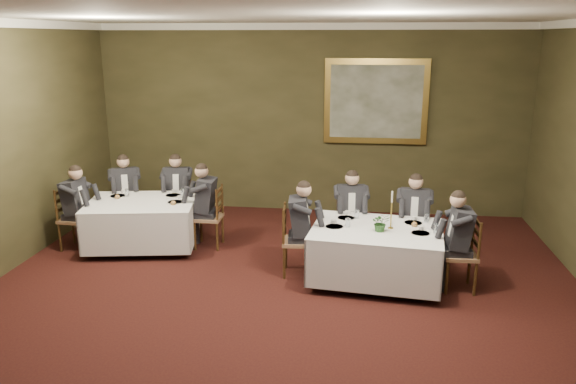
% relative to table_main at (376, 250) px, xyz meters
% --- Properties ---
extents(ground, '(10.00, 10.00, 0.00)m').
position_rel_table_main_xyz_m(ground, '(-1.21, -1.79, -0.45)').
color(ground, black).
rests_on(ground, ground).
extents(ceiling, '(8.00, 10.00, 0.10)m').
position_rel_table_main_xyz_m(ceiling, '(-1.21, -1.79, 3.05)').
color(ceiling, silver).
rests_on(ceiling, back_wall).
extents(back_wall, '(8.00, 0.10, 3.50)m').
position_rel_table_main_xyz_m(back_wall, '(-1.21, 3.21, 1.30)').
color(back_wall, '#312D18').
rests_on(back_wall, ground).
extents(crown_molding, '(8.00, 10.00, 0.12)m').
position_rel_table_main_xyz_m(crown_molding, '(-1.21, -1.79, 2.99)').
color(crown_molding, white).
rests_on(crown_molding, back_wall).
extents(table_main, '(1.88, 1.51, 0.67)m').
position_rel_table_main_xyz_m(table_main, '(0.00, 0.00, 0.00)').
color(table_main, black).
rests_on(table_main, ground).
extents(table_second, '(1.86, 1.53, 0.67)m').
position_rel_table_main_xyz_m(table_second, '(-3.65, 0.83, -0.00)').
color(table_second, black).
rests_on(table_second, ground).
extents(chair_main_backleft, '(0.48, 0.46, 1.00)m').
position_rel_table_main_xyz_m(chair_main_backleft, '(-0.37, 0.94, -0.17)').
color(chair_main_backleft, '#8A6546').
rests_on(chair_main_backleft, ground).
extents(diner_main_backleft, '(0.45, 0.52, 1.35)m').
position_rel_table_main_xyz_m(diner_main_backleft, '(-0.37, 0.93, 0.06)').
color(diner_main_backleft, black).
rests_on(diner_main_backleft, chair_main_backleft).
extents(chair_main_backright, '(0.48, 0.46, 1.00)m').
position_rel_table_main_xyz_m(chair_main_backright, '(0.56, 0.84, -0.17)').
color(chair_main_backright, '#8A6546').
rests_on(chair_main_backright, ground).
extents(diner_main_backright, '(0.45, 0.51, 1.35)m').
position_rel_table_main_xyz_m(diner_main_backright, '(0.56, 0.83, 0.06)').
color(diner_main_backright, black).
rests_on(diner_main_backright, chair_main_backright).
extents(chair_main_endleft, '(0.45, 0.47, 1.00)m').
position_rel_table_main_xyz_m(chair_main_endleft, '(-1.10, 0.12, -0.17)').
color(chair_main_endleft, '#8A6546').
rests_on(chair_main_endleft, ground).
extents(diner_main_endleft, '(0.51, 0.44, 1.35)m').
position_rel_table_main_xyz_m(diner_main_endleft, '(-1.09, 0.12, 0.06)').
color(diner_main_endleft, black).
rests_on(diner_main_endleft, chair_main_endleft).
extents(chair_main_endright, '(0.43, 0.45, 1.00)m').
position_rel_table_main_xyz_m(chair_main_endright, '(1.10, -0.12, -0.17)').
color(chair_main_endright, '#8A6546').
rests_on(chair_main_endright, ground).
extents(diner_main_endright, '(0.49, 0.43, 1.35)m').
position_rel_table_main_xyz_m(diner_main_endright, '(1.09, -0.12, 0.06)').
color(diner_main_endright, black).
rests_on(diner_main_endright, chair_main_endright).
extents(chair_sec_backleft, '(0.57, 0.56, 1.00)m').
position_rel_table_main_xyz_m(chair_sec_backleft, '(-4.23, 1.60, -0.17)').
color(chair_sec_backleft, '#8A6546').
rests_on(chair_sec_backleft, ground).
extents(diner_sec_backleft, '(0.56, 0.60, 1.35)m').
position_rel_table_main_xyz_m(diner_sec_backleft, '(-4.23, 1.59, 0.06)').
color(diner_sec_backleft, black).
rests_on(diner_sec_backleft, chair_sec_backleft).
extents(chair_sec_backright, '(0.50, 0.48, 1.00)m').
position_rel_table_main_xyz_m(chair_sec_backright, '(-3.35, 1.75, -0.17)').
color(chair_sec_backright, '#8A6546').
rests_on(chair_sec_backright, ground).
extents(diner_sec_backright, '(0.46, 0.53, 1.35)m').
position_rel_table_main_xyz_m(diner_sec_backright, '(-3.35, 1.74, 0.06)').
color(diner_sec_backright, black).
rests_on(diner_sec_backright, chair_sec_backright).
extents(chair_sec_endright, '(0.43, 0.45, 1.00)m').
position_rel_table_main_xyz_m(chair_sec_endright, '(-2.61, 1.01, -0.17)').
color(chair_sec_endright, '#8A6546').
rests_on(chair_sec_endright, ground).
extents(diner_sec_endright, '(0.49, 0.42, 1.35)m').
position_rel_table_main_xyz_m(diner_sec_endright, '(-2.62, 1.01, 0.06)').
color(diner_sec_endright, black).
rests_on(diner_sec_endright, chair_sec_endright).
extents(chair_sec_endleft, '(0.45, 0.47, 1.00)m').
position_rel_table_main_xyz_m(chair_sec_endleft, '(-4.68, 0.66, -0.17)').
color(chair_sec_endleft, '#8A6546').
rests_on(chair_sec_endleft, ground).
extents(diner_sec_endleft, '(0.50, 0.44, 1.35)m').
position_rel_table_main_xyz_m(diner_sec_endleft, '(-4.67, 0.66, 0.06)').
color(diner_sec_endleft, black).
rests_on(diner_sec_endleft, chair_sec_endleft).
extents(centerpiece, '(0.27, 0.24, 0.26)m').
position_rel_table_main_xyz_m(centerpiece, '(0.04, -0.11, 0.45)').
color(centerpiece, '#2D5926').
rests_on(centerpiece, table_main).
extents(candlestick, '(0.08, 0.08, 0.54)m').
position_rel_table_main_xyz_m(candlestick, '(0.18, 0.03, 0.51)').
color(candlestick, gold).
rests_on(candlestick, table_main).
extents(place_setting_table_main, '(0.33, 0.31, 0.14)m').
position_rel_table_main_xyz_m(place_setting_table_main, '(-0.37, 0.44, 0.35)').
color(place_setting_table_main, white).
rests_on(place_setting_table_main, table_main).
extents(place_setting_table_second, '(0.33, 0.31, 0.14)m').
position_rel_table_main_xyz_m(place_setting_table_second, '(-4.09, 1.13, 0.35)').
color(place_setting_table_second, white).
rests_on(place_setting_table_second, table_second).
extents(painting, '(1.87, 0.09, 1.54)m').
position_rel_table_main_xyz_m(painting, '(0.00, 3.14, 1.67)').
color(painting, '#BE9845').
rests_on(painting, back_wall).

